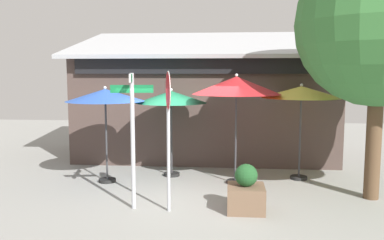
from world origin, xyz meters
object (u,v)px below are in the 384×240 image
Objects in this scene: patio_umbrella_royal_blue_left at (105,96)px; sidewalk_planter at (246,193)px; patio_umbrella_forest_green_center at (171,98)px; patio_umbrella_mustard_far_right at (301,93)px; patio_umbrella_crimson_right at (236,86)px; street_sign_post at (133,126)px; stop_sign at (168,114)px.

sidewalk_planter is at bearing -28.84° from patio_umbrella_royal_blue_left.
patio_umbrella_mustard_far_right is at bearing -0.88° from patio_umbrella_forest_green_center.
patio_umbrella_crimson_right reaches higher than patio_umbrella_mustard_far_right.
patio_umbrella_crimson_right reaches higher than patio_umbrella_forest_green_center.
stop_sign is at bearing -6.44° from street_sign_post.
stop_sign is at bearing -47.04° from patio_umbrella_royal_blue_left.
street_sign_post reaches higher than sidewalk_planter.
stop_sign is 2.86m from patio_umbrella_forest_green_center.
stop_sign is 2.66m from patio_umbrella_crimson_right.
street_sign_post is 2.34m from patio_umbrella_royal_blue_left.
patio_umbrella_mustard_far_right is at bearing 35.21° from street_sign_post.
patio_umbrella_crimson_right reaches higher than patio_umbrella_royal_blue_left.
patio_umbrella_mustard_far_right reaches higher than patio_umbrella_royal_blue_left.
patio_umbrella_mustard_far_right is at bearing 60.31° from sidewalk_planter.
stop_sign is at bearing -174.88° from sidewalk_planter.
patio_umbrella_royal_blue_left is (-1.92, 2.06, 0.22)m from stop_sign.
patio_umbrella_forest_green_center is (-0.34, 2.84, 0.13)m from stop_sign.
patio_umbrella_mustard_far_right is (3.08, 2.78, 0.28)m from stop_sign.
sidewalk_planter is at bearing -84.96° from patio_umbrella_crimson_right.
street_sign_post is 2.81m from patio_umbrella_forest_green_center.
patio_umbrella_crimson_right is at bearing 58.00° from stop_sign.
patio_umbrella_crimson_right is (3.30, 0.16, 0.26)m from patio_umbrella_royal_blue_left.
stop_sign is 2.82m from patio_umbrella_royal_blue_left.
patio_umbrella_mustard_far_right is (1.69, 0.57, -0.20)m from patio_umbrella_crimson_right.
patio_umbrella_crimson_right is at bearing 95.04° from sidewalk_planter.
stop_sign is 1.15× the size of patio_umbrella_royal_blue_left.
patio_umbrella_royal_blue_left is at bearing 151.16° from sidewalk_planter.
patio_umbrella_mustard_far_right reaches higher than sidewalk_planter.
patio_umbrella_mustard_far_right is (3.42, -0.05, 0.15)m from patio_umbrella_forest_green_center.
stop_sign is at bearing -83.13° from patio_umbrella_forest_green_center.
patio_umbrella_crimson_right is 2.85× the size of sidewalk_planter.
street_sign_post is 0.80m from stop_sign.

